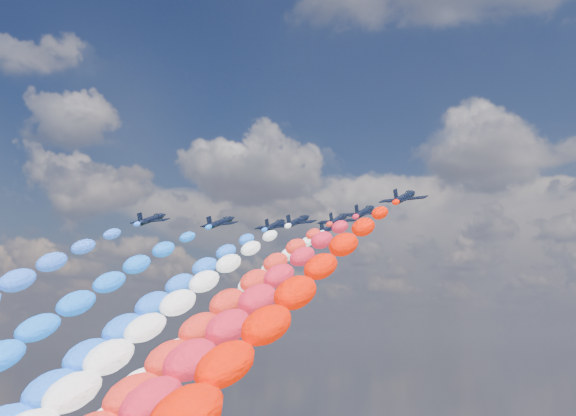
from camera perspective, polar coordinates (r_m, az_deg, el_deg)
The scene contains 15 objects.
jet_0 at distance 166.02m, azimuth -10.27°, elevation -0.84°, with size 8.65×11.59×2.55m, color black, non-canonical shape.
jet_1 at distance 168.70m, azimuth -5.13°, elevation -1.10°, with size 8.65×11.59×2.55m, color black, non-canonical shape.
trail_1 at distance 123.91m, azimuth -19.64°, elevation -10.97°, with size 6.84×108.84×61.61m, color blue, non-canonical shape.
jet_2 at distance 172.10m, azimuth -1.00°, elevation -1.30°, with size 8.65×11.59×2.55m, color black, non-canonical shape.
trail_2 at distance 124.44m, azimuth -13.67°, elevation -11.24°, with size 6.84×108.84×61.61m, color blue, non-canonical shape.
jet_3 at distance 166.03m, azimuth 0.74°, elevation -1.00°, with size 8.65×11.59×2.55m, color black, non-canonical shape.
trail_3 at distance 117.34m, azimuth -11.89°, elevation -11.42°, with size 6.84×108.84×61.61m, color white, non-canonical shape.
jet_4 at distance 176.53m, azimuth 3.21°, elevation -1.50°, with size 8.65×11.59×2.55m, color black, non-canonical shape.
trail_4 at distance 126.28m, azimuth -7.41°, elevation -11.41°, with size 6.84×108.84×61.61m, color white, non-canonical shape.
jet_5 at distance 163.89m, azimuth 3.81°, elevation -0.86°, with size 8.65×11.59×2.55m, color black, non-canonical shape.
trail_5 at distance 113.40m, azimuth -7.72°, elevation -11.61°, with size 6.84×108.84×61.61m, color red, non-canonical shape.
jet_6 at distance 154.28m, azimuth 5.78°, elevation -0.28°, with size 8.65×11.59×2.55m, color black, non-canonical shape.
trail_6 at distance 102.78m, azimuth -5.87°, elevation -11.86°, with size 6.84×108.84×61.61m, color red, non-canonical shape.
jet_7 at distance 139.06m, azimuth 8.76°, elevation 0.81°, with size 8.65×11.59×2.55m, color black, non-canonical shape.
trail_7 at distance 86.10m, azimuth -3.17°, elevation -12.33°, with size 6.84×108.84×61.61m, color #F61400, non-canonical shape.
Camera 1 is at (73.65, -136.54, 70.48)m, focal length 47.17 mm.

